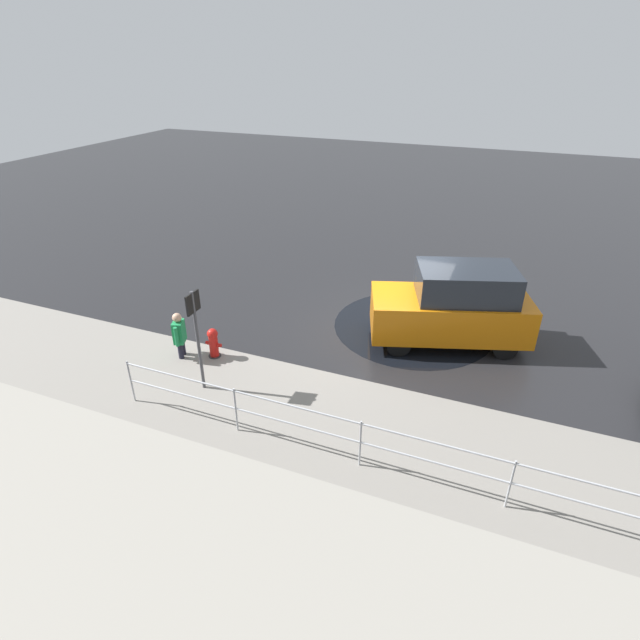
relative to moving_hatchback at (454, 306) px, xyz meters
name	(u,v)px	position (x,y,z in m)	size (l,w,h in m)	color
ground_plane	(394,330)	(1.46, -0.07, -1.03)	(60.00, 60.00, 0.00)	black
kerb_strip	(342,424)	(1.46, 4.13, -1.01)	(24.00, 3.20, 0.04)	gray
moving_hatchback	(454,306)	(0.00, 0.00, 0.00)	(4.24, 2.85, 2.06)	orange
fire_hydrant	(214,343)	(5.23, 2.92, -0.63)	(0.42, 0.31, 0.80)	red
pedestrian	(179,333)	(5.97, 3.22, -0.34)	(0.35, 0.54, 1.22)	#1E8C4C
metal_railing	(361,435)	(0.80, 5.09, -0.29)	(10.15, 0.04, 1.05)	#B7BABF
sign_post	(196,327)	(4.75, 4.12, 0.55)	(0.07, 0.44, 2.40)	#4C4C51
puddle_patch	(413,326)	(1.04, -0.44, -1.02)	(4.32, 4.32, 0.01)	black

